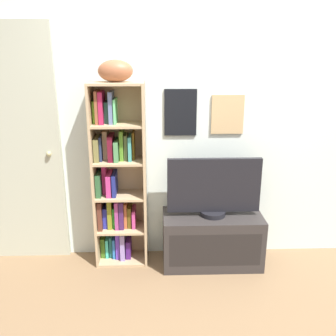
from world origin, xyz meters
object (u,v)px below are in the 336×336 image
Objects in this scene: bookshelf at (116,181)px; door at (13,148)px; football at (115,71)px; tv_stand at (212,239)px; television at (214,188)px.

bookshelf is 0.92m from door.
door reaches higher than football.
football is 0.32× the size of tv_stand.
football is (0.04, -0.03, 0.92)m from bookshelf.
bookshelf is at bearing 173.18° from tv_stand.
football reaches higher than bookshelf.
television is (0.84, -0.10, -0.04)m from bookshelf.
bookshelf is 1.85× the size of tv_stand.
tv_stand is 1.09× the size of television.
television reaches higher than tv_stand.
door reaches higher than bookshelf.
football is at bearing -40.16° from bookshelf.
football is 0.35× the size of television.
tv_stand is 0.42× the size of door.
football is 0.13× the size of door.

